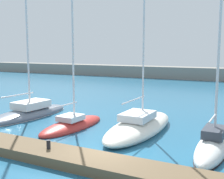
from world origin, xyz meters
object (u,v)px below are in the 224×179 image
sailboat_white_fourth (213,144)px  sailboat_slate_nearest (28,112)px  sailboat_ivory_third (140,126)px  sailboat_red_second (72,125)px  dock_bollard (48,144)px

sailboat_white_fourth → sailboat_slate_nearest: bearing=84.4°
sailboat_slate_nearest → sailboat_white_fourth: 14.59m
sailboat_white_fourth → sailboat_ivory_third: bearing=73.1°
sailboat_slate_nearest → sailboat_red_second: 5.28m
sailboat_red_second → sailboat_ivory_third: bearing=-72.9°
dock_bollard → sailboat_ivory_third: bearing=70.2°
dock_bollard → sailboat_slate_nearest: bearing=139.1°
sailboat_red_second → sailboat_white_fourth: size_ratio=0.73×
sailboat_slate_nearest → sailboat_ivory_third: 9.71m
sailboat_red_second → sailboat_white_fourth: bearing=-88.9°
sailboat_white_fourth → dock_bollard: 8.59m
sailboat_slate_nearest → sailboat_ivory_third: size_ratio=1.10×
sailboat_red_second → dock_bollard: bearing=-153.0°
sailboat_slate_nearest → dock_bollard: (7.42, -6.43, 0.36)m
dock_bollard → sailboat_red_second: bearing=113.3°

